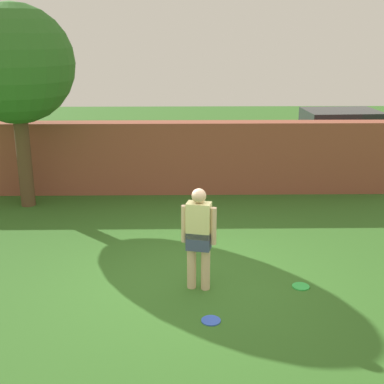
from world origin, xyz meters
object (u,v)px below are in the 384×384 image
at_px(frisbee_green, 301,286).
at_px(frisbee_blue, 211,321).
at_px(person, 199,234).
at_px(car, 339,141).
at_px(tree, 15,65).

bearing_deg(frisbee_green, frisbee_blue, -146.13).
xyz_separation_m(person, frisbee_green, (1.60, 0.01, -0.89)).
distance_m(car, frisbee_blue, 9.03).
relative_size(person, frisbee_green, 6.00).
height_order(tree, frisbee_green, tree).
relative_size(person, car, 0.38).
xyz_separation_m(person, frisbee_blue, (0.14, -0.97, -0.89)).
xyz_separation_m(tree, frisbee_green, (5.39, -4.09, -3.12)).
height_order(car, frisbee_green, car).
height_order(tree, frisbee_blue, tree).
height_order(tree, person, tree).
distance_m(tree, frisbee_blue, 7.13).
relative_size(frisbee_green, frisbee_blue, 1.00).
bearing_deg(person, tree, 146.51).
relative_size(person, frisbee_blue, 6.00).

